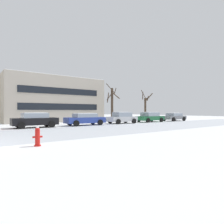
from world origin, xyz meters
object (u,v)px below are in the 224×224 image
at_px(fire_hydrant, 37,136).
at_px(parked_car_black, 35,120).
at_px(parked_car_green, 150,117).
at_px(parked_car_blue, 85,119).
at_px(parked_car_gray, 174,117).
at_px(parked_car_silver, 122,118).

bearing_deg(fire_hydrant, parked_car_black, 75.98).
distance_m(parked_car_black, parked_car_green, 16.22).
height_order(parked_car_blue, parked_car_gray, parked_car_blue).
bearing_deg(parked_car_green, parked_car_black, 179.73).
relative_size(fire_hydrant, parked_car_blue, 0.20).
bearing_deg(parked_car_black, parked_car_silver, -1.22).
bearing_deg(parked_car_black, parked_car_gray, -0.80).
distance_m(parked_car_green, parked_car_gray, 5.41).
height_order(parked_car_black, parked_car_gray, parked_car_black).
height_order(parked_car_black, parked_car_blue, parked_car_black).
distance_m(parked_car_black, parked_car_gray, 21.63).
bearing_deg(parked_car_green, parked_car_blue, -179.16).
bearing_deg(fire_hydrant, parked_car_silver, 37.30).
xyz_separation_m(parked_car_black, parked_car_green, (16.22, -0.08, -0.01)).
bearing_deg(fire_hydrant, parked_car_gray, 22.73).
distance_m(parked_car_blue, parked_car_gray, 16.22).
bearing_deg(parked_car_silver, parked_car_blue, -179.95).
relative_size(parked_car_green, parked_car_gray, 1.03).
bearing_deg(parked_car_blue, parked_car_green, 0.84).
bearing_deg(parked_car_black, parked_car_blue, -2.49).
relative_size(parked_car_black, parked_car_gray, 1.04).
relative_size(fire_hydrant, parked_car_silver, 0.23).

